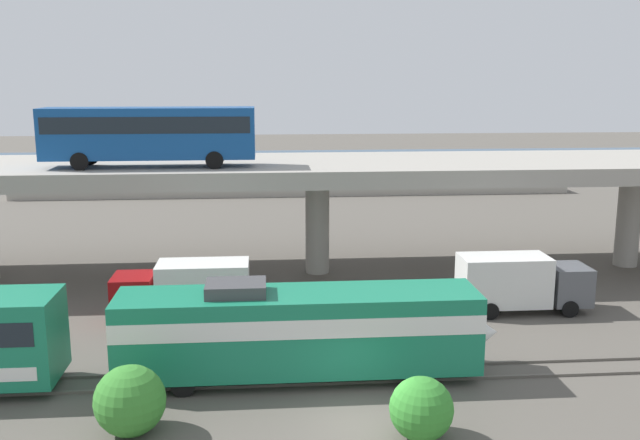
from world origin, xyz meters
TOP-DOWN VIEW (x-y plane):
  - ground_plane at (0.00, 0.00)m, footprint 260.00×260.00m
  - rail_strip_near at (0.00, 3.27)m, footprint 110.00×0.12m
  - rail_strip_far at (0.00, 4.73)m, footprint 110.00×0.12m
  - train_locomotive at (-1.29, 4.00)m, footprint 15.62×3.04m
  - highway_overpass at (0.00, 20.00)m, footprint 96.00×10.30m
  - transit_bus_on_overpass at (-9.82, 17.95)m, footprint 12.00×2.68m
  - service_truck_west at (10.02, 11.46)m, footprint 6.80×2.46m
  - service_truck_east at (-7.35, 11.46)m, footprint 6.80×2.46m
  - pier_parking_lot at (0.00, 55.00)m, footprint 58.05×12.95m
  - parked_car_0 at (-1.61, 55.10)m, footprint 4.01×1.95m
  - parked_car_1 at (21.20, 52.35)m, footprint 4.23×1.91m
  - parked_car_2 at (2.73, 57.55)m, footprint 4.67×1.92m
  - parked_car_3 at (18.15, 57.43)m, footprint 4.40×1.96m
  - parked_car_4 at (12.39, 57.53)m, footprint 4.03×1.99m
  - parked_car_5 at (3.55, 55.34)m, footprint 4.07×1.95m
  - parked_car_6 at (-22.93, 54.77)m, footprint 4.29×1.99m
  - parked_car_7 at (7.85, 54.59)m, footprint 4.05×1.90m
  - harbor_water at (0.00, 78.00)m, footprint 140.00×36.00m
  - shrub_left at (-8.07, -0.13)m, footprint 2.48×2.48m
  - shrub_right at (1.89, -1.28)m, footprint 2.21×2.21m

SIDE VIEW (x-z plane):
  - ground_plane at x=0.00m, z-range 0.00..0.00m
  - harbor_water at x=0.00m, z-range 0.00..0.01m
  - rail_strip_near at x=0.00m, z-range 0.00..0.12m
  - rail_strip_far at x=0.00m, z-range 0.00..0.12m
  - pier_parking_lot at x=0.00m, z-range 0.00..1.30m
  - shrub_right at x=1.89m, z-range 0.00..2.21m
  - shrub_left at x=-8.07m, z-range 0.00..2.48m
  - service_truck_west at x=10.02m, z-range 0.12..3.16m
  - service_truck_east at x=-7.35m, z-range 0.12..3.16m
  - parked_car_7 at x=7.85m, z-range 1.32..2.82m
  - parked_car_0 at x=-1.61m, z-range 1.32..2.82m
  - parked_car_5 at x=3.55m, z-range 1.32..2.82m
  - parked_car_4 at x=12.39m, z-range 1.32..2.82m
  - parked_car_1 at x=21.20m, z-range 1.32..2.82m
  - parked_car_6 at x=-22.93m, z-range 1.32..2.82m
  - parked_car_3 at x=18.15m, z-range 1.32..2.82m
  - parked_car_2 at x=2.73m, z-range 1.32..2.82m
  - train_locomotive at x=-1.29m, z-range 0.10..4.28m
  - highway_overpass at x=0.00m, z-range 2.81..9.91m
  - transit_bus_on_overpass at x=-9.82m, z-range 7.46..10.86m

